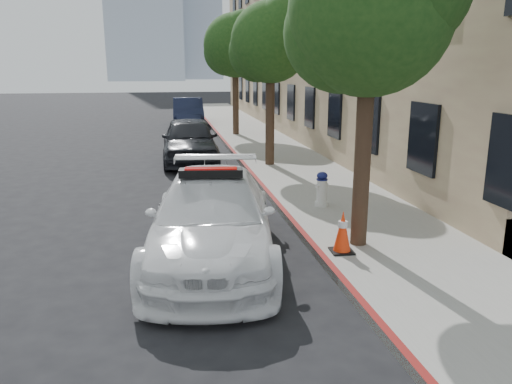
{
  "coord_description": "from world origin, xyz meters",
  "views": [
    {
      "loc": [
        -0.6,
        -10.37,
        3.38
      ],
      "look_at": [
        1.12,
        -1.08,
        1.0
      ],
      "focal_mm": 35.0,
      "sensor_mm": 36.0,
      "label": 1
    }
  ],
  "objects": [
    {
      "name": "tree_near",
      "position": [
        2.93,
        -2.01,
        4.27
      ],
      "size": [
        2.92,
        2.82,
        5.62
      ],
      "color": "black",
      "rests_on": "sidewalk"
    },
    {
      "name": "building",
      "position": [
        9.2,
        15.0,
        5.0
      ],
      "size": [
        8.0,
        36.0,
        10.0
      ],
      "primitive_type": "cube",
      "color": "tan",
      "rests_on": "ground"
    },
    {
      "name": "tree_mid",
      "position": [
        2.93,
        5.99,
        4.16
      ],
      "size": [
        2.77,
        2.64,
        5.43
      ],
      "color": "black",
      "rests_on": "sidewalk"
    },
    {
      "name": "tree_far",
      "position": [
        2.93,
        13.99,
        4.39
      ],
      "size": [
        3.1,
        3.0,
        5.81
      ],
      "color": "black",
      "rests_on": "sidewalk"
    },
    {
      "name": "parked_car_far",
      "position": [
        0.85,
        19.4,
        0.8
      ],
      "size": [
        1.85,
        4.92,
        1.6
      ],
      "primitive_type": "imported",
      "rotation": [
        0.0,
        0.0,
        -0.03
      ],
      "color": "#141A32",
      "rests_on": "ground"
    },
    {
      "name": "ground",
      "position": [
        0.0,
        0.0,
        0.0
      ],
      "size": [
        120.0,
        120.0,
        0.0
      ],
      "primitive_type": "plane",
      "color": "black",
      "rests_on": "ground"
    },
    {
      "name": "traffic_cone",
      "position": [
        2.44,
        -2.37,
        0.53
      ],
      "size": [
        0.42,
        0.42,
        0.77
      ],
      "rotation": [
        0.0,
        0.0,
        -0.06
      ],
      "color": "black",
      "rests_on": "sidewalk"
    },
    {
      "name": "curb_strip",
      "position": [
        2.06,
        10.0,
        0.07
      ],
      "size": [
        0.12,
        50.0,
        0.15
      ],
      "primitive_type": "cube",
      "color": "maroon",
      "rests_on": "ground"
    },
    {
      "name": "fire_hydrant",
      "position": [
        3.02,
        0.64,
        0.55
      ],
      "size": [
        0.35,
        0.32,
        0.82
      ],
      "rotation": [
        0.0,
        0.0,
        0.4
      ],
      "color": "silver",
      "rests_on": "sidewalk"
    },
    {
      "name": "police_car",
      "position": [
        0.17,
        -1.92,
        0.77
      ],
      "size": [
        2.83,
        5.52,
        1.68
      ],
      "rotation": [
        0.0,
        0.0,
        -0.13
      ],
      "color": "white",
      "rests_on": "ground"
    },
    {
      "name": "sidewalk",
      "position": [
        3.6,
        10.0,
        0.07
      ],
      "size": [
        3.2,
        50.0,
        0.15
      ],
      "primitive_type": "cube",
      "color": "gray",
      "rests_on": "ground"
    },
    {
      "name": "parked_car_mid",
      "position": [
        0.29,
        7.61,
        0.81
      ],
      "size": [
        1.99,
        4.78,
        1.62
      ],
      "primitive_type": "imported",
      "rotation": [
        0.0,
        0.0,
        -0.02
      ],
      "color": "black",
      "rests_on": "ground"
    }
  ]
}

